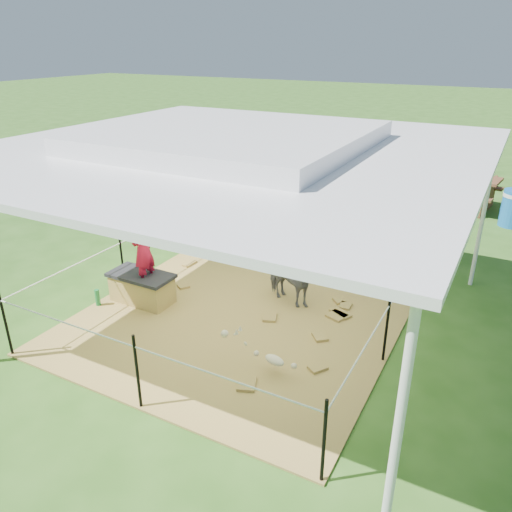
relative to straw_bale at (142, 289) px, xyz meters
The scene contains 13 objects.
ground 1.68m from the straw_bale, ahead, with size 90.00×90.00×0.00m, color #2D5919.
hay_patch 1.68m from the straw_bale, ahead, with size 4.60×4.60×0.03m, color brown.
canopy_tent 2.96m from the straw_bale, ahead, with size 6.30×6.30×2.90m.
rope_fence 1.71m from the straw_bale, ahead, with size 4.54×4.54×1.00m.
straw_bale is the anchor object (origin of this frame).
dark_cloth 0.25m from the straw_bale, ahead, with size 1.05×0.55×0.05m, color black.
woman 0.82m from the straw_bale, ahead, with size 0.43×0.28×1.18m, color red.
green_bottle 0.72m from the straw_bale, 140.71° to the right, with size 0.08×0.08×0.27m, color #1A7735.
pony 2.37m from the straw_bale, 26.70° to the left, with size 0.44×0.97×0.82m, color #515156.
pink_hat 2.45m from the straw_bale, 26.70° to the left, with size 0.25×0.25×0.12m, color pink.
foal 2.84m from the straw_bale, 14.73° to the right, with size 0.84×0.47×0.47m, color beige, non-canonical shape.
picnic_table_near 8.70m from the straw_bale, 64.67° to the left, with size 1.95×1.41×0.81m, color brown.
distant_person 8.74m from the straw_bale, 63.31° to the left, with size 0.49×0.38×1.01m, color #3062B4.
Camera 1 is at (3.38, -5.71, 3.97)m, focal length 35.00 mm.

